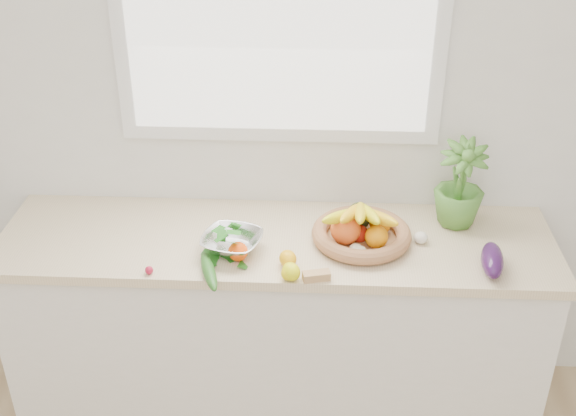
{
  "coord_description": "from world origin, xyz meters",
  "views": [
    {
      "loc": [
        0.17,
        -0.49,
        2.46
      ],
      "look_at": [
        0.05,
        1.93,
        1.05
      ],
      "focal_mm": 45.0,
      "sensor_mm": 36.0,
      "label": 1
    }
  ],
  "objects_px": {
    "apple": "(359,234)",
    "eggplant": "(492,260)",
    "colander_with_spinach": "(232,239)",
    "cucumber": "(209,271)",
    "potted_herb": "(460,183)",
    "fruit_basket": "(361,229)"
  },
  "relations": [
    {
      "from": "apple",
      "to": "potted_herb",
      "type": "xyz_separation_m",
      "value": [
        0.4,
        0.16,
        0.15
      ]
    },
    {
      "from": "colander_with_spinach",
      "to": "cucumber",
      "type": "bearing_deg",
      "value": -111.92
    },
    {
      "from": "potted_herb",
      "to": "eggplant",
      "type": "bearing_deg",
      "value": -75.56
    },
    {
      "from": "colander_with_spinach",
      "to": "eggplant",
      "type": "bearing_deg",
      "value": -4.23
    },
    {
      "from": "fruit_basket",
      "to": "colander_with_spinach",
      "type": "bearing_deg",
      "value": -168.61
    },
    {
      "from": "apple",
      "to": "eggplant",
      "type": "xyz_separation_m",
      "value": [
        0.49,
        -0.17,
        0.01
      ]
    },
    {
      "from": "cucumber",
      "to": "colander_with_spinach",
      "type": "relative_size",
      "value": 0.9
    },
    {
      "from": "cucumber",
      "to": "potted_herb",
      "type": "relative_size",
      "value": 0.7
    },
    {
      "from": "eggplant",
      "to": "fruit_basket",
      "type": "relative_size",
      "value": 0.52
    },
    {
      "from": "cucumber",
      "to": "potted_herb",
      "type": "distance_m",
      "value": 1.07
    },
    {
      "from": "cucumber",
      "to": "colander_with_spinach",
      "type": "xyz_separation_m",
      "value": [
        0.07,
        0.17,
        0.04
      ]
    },
    {
      "from": "potted_herb",
      "to": "fruit_basket",
      "type": "distance_m",
      "value": 0.45
    },
    {
      "from": "fruit_basket",
      "to": "colander_with_spinach",
      "type": "height_order",
      "value": "fruit_basket"
    },
    {
      "from": "potted_herb",
      "to": "fruit_basket",
      "type": "xyz_separation_m",
      "value": [
        -0.4,
        -0.16,
        -0.13
      ]
    },
    {
      "from": "eggplant",
      "to": "cucumber",
      "type": "xyz_separation_m",
      "value": [
        -1.05,
        -0.1,
        -0.02
      ]
    },
    {
      "from": "eggplant",
      "to": "potted_herb",
      "type": "xyz_separation_m",
      "value": [
        -0.08,
        0.33,
        0.15
      ]
    },
    {
      "from": "cucumber",
      "to": "eggplant",
      "type": "bearing_deg",
      "value": 5.18
    },
    {
      "from": "colander_with_spinach",
      "to": "apple",
      "type": "bearing_deg",
      "value": 11.2
    },
    {
      "from": "apple",
      "to": "colander_with_spinach",
      "type": "height_order",
      "value": "colander_with_spinach"
    },
    {
      "from": "cucumber",
      "to": "apple",
      "type": "bearing_deg",
      "value": 25.31
    },
    {
      "from": "eggplant",
      "to": "colander_with_spinach",
      "type": "relative_size",
      "value": 0.78
    },
    {
      "from": "apple",
      "to": "colander_with_spinach",
      "type": "relative_size",
      "value": 0.26
    }
  ]
}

